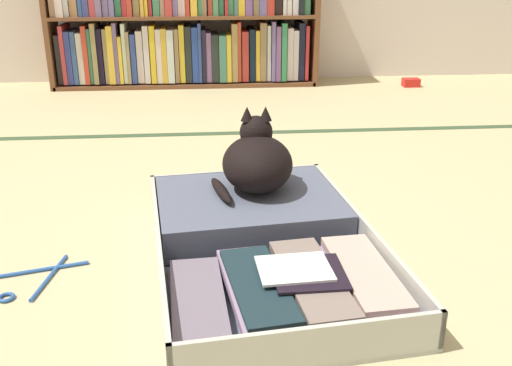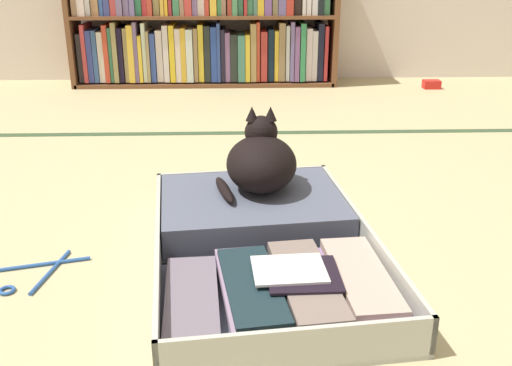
# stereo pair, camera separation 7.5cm
# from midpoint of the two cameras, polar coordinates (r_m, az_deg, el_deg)

# --- Properties ---
(ground_plane) EXTENTS (10.00, 10.00, 0.00)m
(ground_plane) POSITION_cam_midpoint_polar(r_m,az_deg,el_deg) (1.62, -2.97, -6.99)
(ground_plane) COLOR tan
(tatami_border) EXTENTS (4.80, 0.05, 0.00)m
(tatami_border) POSITION_cam_midpoint_polar(r_m,az_deg,el_deg) (2.70, -2.59, 4.90)
(tatami_border) COLOR #354D2F
(tatami_border) RESTS_ON ground_plane
(bookshelf) EXTENTS (1.62, 0.27, 0.84)m
(bookshelf) POSITION_cam_midpoint_polar(r_m,az_deg,el_deg) (3.69, -4.58, 15.65)
(bookshelf) COLOR brown
(bookshelf) RESTS_ON ground_plane
(open_suitcase) EXTENTS (0.66, 0.96, 0.10)m
(open_suitcase) POSITION_cam_midpoint_polar(r_m,az_deg,el_deg) (1.61, 1.94, -5.43)
(open_suitcase) COLOR #B9BCAE
(open_suitcase) RESTS_ON ground_plane
(black_cat) EXTENTS (0.26, 0.27, 0.25)m
(black_cat) POSITION_cam_midpoint_polar(r_m,az_deg,el_deg) (1.76, 1.69, 2.13)
(black_cat) COLOR black
(black_cat) RESTS_ON open_suitcase
(clothes_hanger) EXTENTS (0.39, 0.25, 0.01)m
(clothes_hanger) POSITION_cam_midpoint_polar(r_m,az_deg,el_deg) (1.62, -21.71, -8.41)
(clothes_hanger) COLOR #28549D
(clothes_hanger) RESTS_ON ground_plane
(small_red_pouch) EXTENTS (0.10, 0.07, 0.05)m
(small_red_pouch) POSITION_cam_midpoint_polar(r_m,az_deg,el_deg) (3.78, 17.34, 9.19)
(small_red_pouch) COLOR red
(small_red_pouch) RESTS_ON ground_plane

